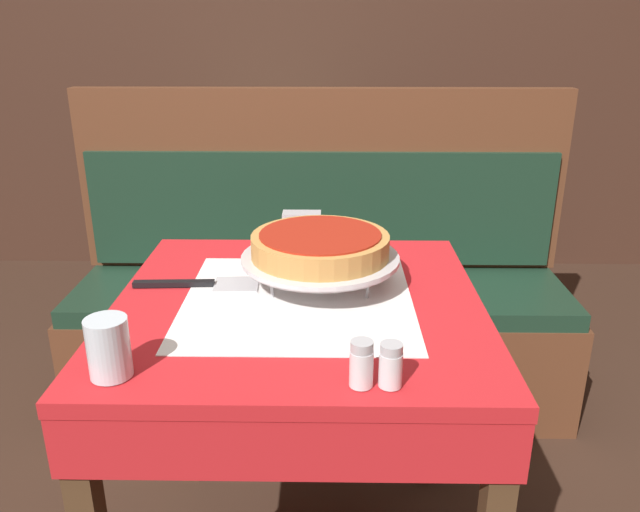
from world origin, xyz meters
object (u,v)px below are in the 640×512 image
object	(u,v)px
salt_shaker	(361,364)
condiment_caddy	(282,139)
dining_table_front	(299,341)
napkin_holder	(302,229)
dining_table_rear	(272,172)
deep_dish_pizza	(320,245)
water_glass_near	(109,348)
pizza_pan_stand	(320,260)
pepper_shaker	(391,365)
booth_bench	(320,315)
pizza_server	(201,284)

from	to	relation	value
salt_shaker	condiment_caddy	world-z (taller)	condiment_caddy
dining_table_front	napkin_holder	distance (m)	0.37
dining_table_front	salt_shaker	bearing A→B (deg)	-70.40
dining_table_front	dining_table_rear	size ratio (longest dim) A/B	1.03
dining_table_front	deep_dish_pizza	bearing A→B (deg)	57.07
water_glass_near	pizza_pan_stand	bearing A→B (deg)	47.83
pepper_shaker	napkin_holder	size ratio (longest dim) A/B	0.76
booth_bench	salt_shaker	distance (m)	1.26
dining_table_rear	booth_bench	distance (m)	0.96
pepper_shaker	salt_shaker	bearing A→B (deg)	180.00
salt_shaker	pizza_server	bearing A→B (deg)	130.15
dining_table_front	pepper_shaker	xyz separation A→B (m)	(0.17, -0.33, 0.14)
pizza_pan_stand	pizza_server	distance (m)	0.27
napkin_holder	pizza_pan_stand	bearing A→B (deg)	-79.23
dining_table_front	pepper_shaker	distance (m)	0.40
salt_shaker	dining_table_front	bearing A→B (deg)	109.60
condiment_caddy	pizza_pan_stand	bearing A→B (deg)	-82.97
deep_dish_pizza	water_glass_near	bearing A→B (deg)	-132.17
booth_bench	water_glass_near	distance (m)	1.29
pizza_pan_stand	pizza_server	xyz separation A→B (m)	(-0.27, -0.00, -0.06)
dining_table_front	dining_table_rear	bearing A→B (deg)	96.92
water_glass_near	pizza_server	bearing A→B (deg)	78.64
pizza_pan_stand	deep_dish_pizza	distance (m)	0.04
pizza_server	napkin_holder	xyz separation A→B (m)	(0.22, 0.28, 0.04)
dining_table_front	dining_table_rear	xyz separation A→B (m)	(-0.21, 1.71, -0.02)
pizza_pan_stand	deep_dish_pizza	xyz separation A→B (m)	(0.00, 0.00, 0.04)
condiment_caddy	deep_dish_pizza	bearing A→B (deg)	-82.97
pizza_server	dining_table_front	bearing A→B (deg)	-17.64
booth_bench	deep_dish_pizza	world-z (taller)	booth_bench
dining_table_rear	dining_table_front	bearing A→B (deg)	-83.08
dining_table_front	napkin_holder	xyz separation A→B (m)	(-0.01, 0.35, 0.14)
pizza_server	water_glass_near	size ratio (longest dim) A/B	2.71
pizza_pan_stand	dining_table_rear	bearing A→B (deg)	98.80
dining_table_rear	deep_dish_pizza	world-z (taller)	deep_dish_pizza
water_glass_near	napkin_holder	bearing A→B (deg)	66.00
booth_bench	condiment_caddy	xyz separation A→B (m)	(-0.20, 0.92, 0.48)
water_glass_near	condiment_caddy	size ratio (longest dim) A/B	0.60
water_glass_near	pepper_shaker	xyz separation A→B (m)	(0.46, -0.02, -0.01)
dining_table_front	napkin_holder	bearing A→B (deg)	91.04
salt_shaker	napkin_holder	distance (m)	0.69
dining_table_rear	salt_shaker	xyz separation A→B (m)	(0.33, -2.04, 0.16)
water_glass_near	salt_shaker	xyz separation A→B (m)	(0.42, -0.02, -0.01)
salt_shaker	deep_dish_pizza	bearing A→B (deg)	100.17
deep_dish_pizza	pepper_shaker	xyz separation A→B (m)	(0.12, -0.40, -0.06)
dining_table_front	pizza_server	world-z (taller)	pizza_server
salt_shaker	condiment_caddy	xyz separation A→B (m)	(-0.28, 2.08, -0.01)
dining_table_front	napkin_holder	world-z (taller)	napkin_holder
pizza_pan_stand	pepper_shaker	distance (m)	0.42
condiment_caddy	booth_bench	bearing A→B (deg)	-77.91
booth_bench	condiment_caddy	distance (m)	1.05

